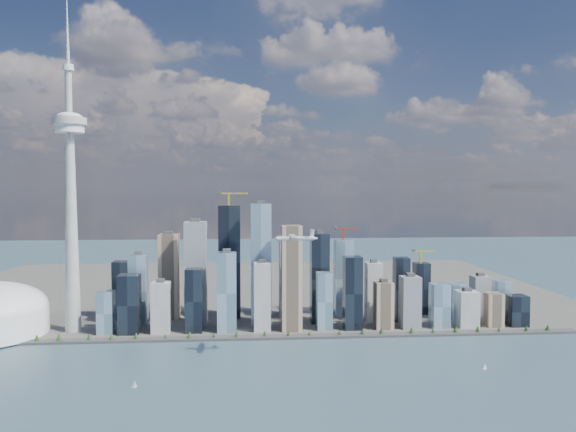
{
  "coord_description": "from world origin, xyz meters",
  "views": [
    {
      "loc": [
        -11.06,
        -650.03,
        246.89
      ],
      "look_at": [
        59.83,
        260.0,
        199.06
      ],
      "focal_mm": 35.0,
      "sensor_mm": 36.0,
      "label": 1
    }
  ],
  "objects": [
    {
      "name": "sailboat_east",
      "position": [
        312.62,
        73.64,
        2.74
      ],
      "size": [
        6.19,
        2.43,
        8.55
      ],
      "rotation": [
        0.0,
        0.0,
        0.15
      ],
      "color": "white",
      "rests_on": "ground"
    },
    {
      "name": "ground",
      "position": [
        0.0,
        0.0,
        0.0
      ],
      "size": [
        4000.0,
        4000.0,
        0.0
      ],
      "primitive_type": "plane",
      "color": "#334A59",
      "rests_on": "ground"
    },
    {
      "name": "seawall",
      "position": [
        0.0,
        250.0,
        2.0
      ],
      "size": [
        1100.0,
        22.0,
        4.0
      ],
      "primitive_type": "cube",
      "color": "#383838",
      "rests_on": "ground"
    },
    {
      "name": "needle_tower",
      "position": [
        -300.0,
        310.0,
        235.84
      ],
      "size": [
        56.0,
        56.0,
        550.5
      ],
      "color": "#9F9F9A",
      "rests_on": "land"
    },
    {
      "name": "skyscraper_cluster",
      "position": [
        59.62,
        336.82,
        72.54
      ],
      "size": [
        736.0,
        142.0,
        235.33
      ],
      "color": "black",
      "rests_on": "land"
    },
    {
      "name": "shoreline_trees",
      "position": [
        0.0,
        250.0,
        8.78
      ],
      "size": [
        960.53,
        7.2,
        8.8
      ],
      "color": "#3F2D1E",
      "rests_on": "seawall"
    },
    {
      "name": "sailboat_west",
      "position": [
        -146.83,
        40.0,
        3.18
      ],
      "size": [
        7.16,
        2.24,
        9.93
      ],
      "rotation": [
        0.0,
        0.0,
        -0.06
      ],
      "color": "white",
      "rests_on": "ground"
    },
    {
      "name": "airplane",
      "position": [
        58.72,
        112.71,
        176.75
      ],
      "size": [
        61.32,
        54.12,
        14.99
      ],
      "rotation": [
        0.0,
        0.0,
        0.02
      ],
      "color": "silver",
      "rests_on": "ground"
    },
    {
      "name": "land",
      "position": [
        0.0,
        700.0,
        1.5
      ],
      "size": [
        1400.0,
        900.0,
        3.0
      ],
      "primitive_type": "cube",
      "color": "#4C4C47",
      "rests_on": "ground"
    }
  ]
}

